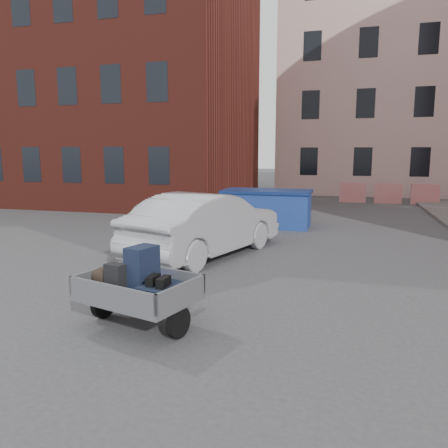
% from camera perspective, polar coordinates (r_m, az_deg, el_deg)
% --- Properties ---
extents(ground, '(120.00, 120.00, 0.00)m').
position_cam_1_polar(ground, '(8.75, 0.33, -7.41)').
color(ground, '#38383A').
rests_on(ground, ground).
extents(building_brick, '(12.00, 10.00, 14.00)m').
position_cam_1_polar(building_brick, '(24.30, -12.80, 19.74)').
color(building_brick, '#591E16').
rests_on(building_brick, ground).
extents(building_pink, '(16.00, 8.00, 14.00)m').
position_cam_1_polar(building_pink, '(30.64, 23.79, 16.99)').
color(building_pink, '#D2AAA1').
rests_on(building_pink, ground).
extents(far_building, '(6.00, 6.00, 8.00)m').
position_cam_1_polar(far_building, '(37.43, -21.05, 11.00)').
color(far_building, maroon).
rests_on(far_building, ground).
extents(barriers, '(4.70, 0.18, 1.00)m').
position_cam_1_polar(barriers, '(23.25, 20.64, 3.76)').
color(barriers, red).
rests_on(barriers, ground).
extents(trailer, '(1.84, 1.96, 1.20)m').
position_cam_1_polar(trailer, '(6.47, -11.26, -8.04)').
color(trailer, black).
rests_on(trailer, ground).
extents(dumpster, '(3.00, 1.55, 1.26)m').
position_cam_1_polar(dumpster, '(15.06, 5.60, 2.09)').
color(dumpster, navy).
rests_on(dumpster, ground).
extents(silver_car, '(2.99, 4.99, 1.55)m').
position_cam_1_polar(silver_car, '(10.73, -2.33, -0.02)').
color(silver_car, '#A0A2A7').
rests_on(silver_car, ground).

